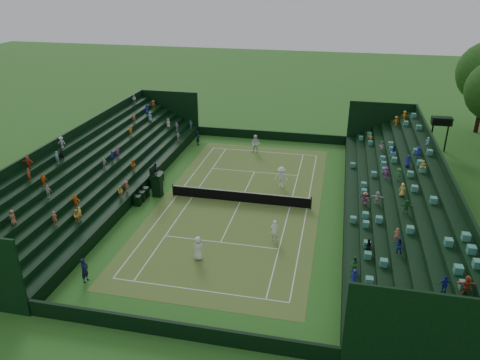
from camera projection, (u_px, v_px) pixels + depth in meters
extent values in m
plane|color=#2E6A21|center=(240.00, 202.00, 38.49)|extent=(160.00, 160.00, 0.00)
cube|color=#2F6E24|center=(240.00, 202.00, 38.49)|extent=(12.97, 26.77, 0.01)
cube|color=black|center=(270.00, 135.00, 52.44)|extent=(17.17, 0.20, 1.00)
cube|color=black|center=(175.00, 330.00, 24.13)|extent=(17.17, 0.20, 1.00)
cube|color=black|center=(346.00, 207.00, 36.65)|extent=(0.20, 31.77, 1.00)
cube|color=black|center=(143.00, 187.00, 39.92)|extent=(0.20, 31.77, 1.00)
cube|color=black|center=(352.00, 207.00, 36.55)|extent=(0.80, 32.00, 1.00)
cube|color=black|center=(363.00, 206.00, 36.30)|extent=(0.80, 32.00, 1.45)
cube|color=black|center=(374.00, 204.00, 36.06)|extent=(0.80, 32.00, 1.90)
cube|color=black|center=(385.00, 203.00, 35.81)|extent=(0.80, 32.00, 2.35)
cube|color=black|center=(396.00, 201.00, 35.56)|extent=(0.80, 32.00, 2.80)
cube|color=black|center=(408.00, 199.00, 35.32)|extent=(0.80, 32.00, 3.25)
cube|color=black|center=(419.00, 198.00, 35.07)|extent=(0.80, 32.00, 3.70)
cube|color=black|center=(431.00, 196.00, 34.82)|extent=(0.80, 32.00, 4.15)
cube|color=black|center=(439.00, 192.00, 34.57)|extent=(0.20, 32.00, 4.90)
cube|color=black|center=(138.00, 187.00, 40.02)|extent=(0.80, 32.00, 1.00)
cube|color=black|center=(129.00, 184.00, 40.08)|extent=(0.80, 32.00, 1.45)
cube|color=black|center=(120.00, 180.00, 40.14)|extent=(0.80, 32.00, 1.90)
cube|color=black|center=(111.00, 177.00, 40.21)|extent=(0.80, 32.00, 2.35)
cube|color=black|center=(102.00, 174.00, 40.27)|extent=(0.80, 32.00, 2.80)
cube|color=black|center=(93.00, 171.00, 40.33)|extent=(0.80, 32.00, 3.25)
cube|color=black|center=(84.00, 168.00, 40.39)|extent=(0.80, 32.00, 3.70)
cube|color=black|center=(76.00, 165.00, 40.45)|extent=(0.80, 32.00, 4.15)
cube|color=black|center=(70.00, 160.00, 40.40)|extent=(0.20, 32.00, 4.90)
cylinder|color=black|center=(173.00, 190.00, 39.39)|extent=(0.10, 0.10, 1.06)
cylinder|color=black|center=(311.00, 203.00, 37.16)|extent=(0.10, 0.10, 1.06)
cube|color=black|center=(240.00, 197.00, 38.30)|extent=(11.57, 0.02, 0.86)
cube|color=white|center=(240.00, 192.00, 38.11)|extent=(11.57, 0.04, 0.07)
cylinder|color=black|center=(431.00, 137.00, 48.85)|extent=(0.16, 0.16, 3.00)
cylinder|color=black|center=(446.00, 138.00, 48.56)|extent=(0.16, 0.16, 3.00)
cube|color=black|center=(442.00, 121.00, 47.97)|extent=(2.00, 1.00, 0.80)
cylinder|color=black|center=(479.00, 117.00, 54.30)|extent=(0.50, 0.50, 3.77)
cube|color=black|center=(157.00, 186.00, 39.21)|extent=(0.73, 0.73, 1.88)
cube|color=black|center=(156.00, 175.00, 38.80)|extent=(0.94, 0.94, 0.10)
cube|color=black|center=(152.00, 170.00, 38.72)|extent=(0.08, 0.94, 0.73)
imported|color=black|center=(156.00, 169.00, 38.58)|extent=(0.53, 0.58, 0.97)
cube|color=black|center=(138.00, 201.00, 37.81)|extent=(0.53, 0.53, 0.85)
cube|color=black|center=(134.00, 194.00, 37.65)|extent=(0.06, 0.53, 0.53)
cube|color=black|center=(142.00, 196.00, 38.53)|extent=(0.53, 0.53, 0.85)
cube|color=black|center=(138.00, 190.00, 38.36)|extent=(0.06, 0.53, 0.53)
cube|color=black|center=(145.00, 192.00, 39.24)|extent=(0.53, 0.53, 0.85)
cube|color=black|center=(142.00, 186.00, 39.07)|extent=(0.06, 0.53, 0.53)
cube|color=black|center=(153.00, 183.00, 40.84)|extent=(0.53, 0.53, 0.85)
cube|color=black|center=(150.00, 178.00, 40.68)|extent=(0.06, 0.53, 0.53)
cube|color=black|center=(157.00, 180.00, 41.56)|extent=(0.53, 0.53, 0.85)
cube|color=black|center=(154.00, 174.00, 41.39)|extent=(0.06, 0.53, 0.53)
cube|color=black|center=(160.00, 176.00, 42.27)|extent=(0.53, 0.53, 0.85)
cube|color=black|center=(157.00, 171.00, 42.10)|extent=(0.06, 0.53, 0.53)
imported|color=white|center=(198.00, 248.00, 30.58)|extent=(0.90, 0.67, 1.68)
imported|color=white|center=(275.00, 230.00, 32.74)|extent=(0.62, 0.43, 1.61)
imported|color=white|center=(256.00, 144.00, 48.48)|extent=(1.07, 0.91, 1.93)
imported|color=white|center=(281.00, 177.00, 40.80)|extent=(1.26, 0.78, 1.89)
imported|color=black|center=(198.00, 138.00, 50.73)|extent=(0.51, 0.66, 1.60)
imported|color=black|center=(85.00, 270.00, 28.39)|extent=(0.45, 0.63, 1.61)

